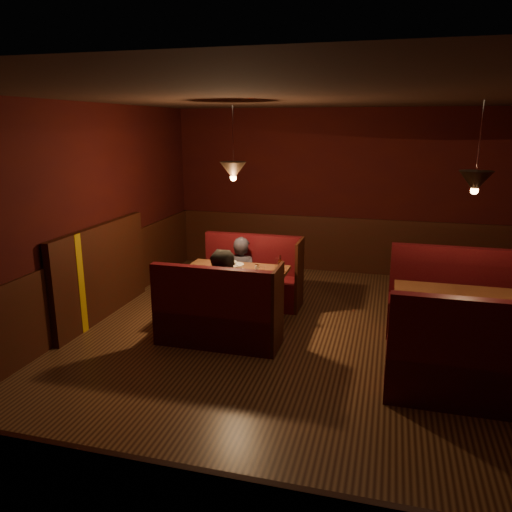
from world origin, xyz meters
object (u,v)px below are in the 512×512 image
(second_bench_near, at_px, (472,371))
(diner_a, at_px, (241,260))
(main_bench_far, at_px, (252,282))
(main_table, at_px, (236,282))
(diner_b, at_px, (226,283))
(second_bench_far, at_px, (453,309))
(main_bench_near, at_px, (218,320))
(second_table, at_px, (460,315))

(second_bench_near, distance_m, diner_a, 3.61)
(main_bench_far, bearing_deg, second_bench_near, -38.25)
(main_table, height_order, diner_b, diner_b)
(second_bench_far, height_order, second_bench_near, same)
(main_bench_near, bearing_deg, diner_a, 95.50)
(second_table, distance_m, second_bench_far, 0.88)
(main_bench_far, xyz_separation_m, diner_b, (0.07, -1.43, 0.43))
(main_bench_near, xyz_separation_m, second_bench_near, (2.78, -0.63, 0.03))
(second_bench_near, bearing_deg, second_table, 92.20)
(second_bench_far, bearing_deg, diner_b, -160.82)
(second_bench_near, height_order, diner_a, diner_a)
(main_bench_far, xyz_separation_m, second_bench_near, (2.78, -2.19, 0.03))
(diner_b, bearing_deg, diner_a, 82.65)
(main_bench_near, bearing_deg, main_table, 91.08)
(main_bench_near, height_order, diner_a, diner_a)
(main_bench_near, distance_m, second_bench_far, 2.98)
(main_table, xyz_separation_m, main_bench_far, (0.01, 0.78, -0.24))
(main_bench_far, distance_m, diner_b, 1.49)
(main_bench_far, bearing_deg, main_bench_near, -90.00)
(diner_a, relative_size, diner_b, 0.91)
(main_bench_far, height_order, second_bench_far, second_bench_far)
(main_bench_far, relative_size, diner_a, 1.09)
(main_bench_near, bearing_deg, second_bench_near, -12.82)
(main_table, distance_m, diner_a, 0.70)
(main_table, height_order, second_bench_near, second_bench_near)
(main_bench_near, relative_size, second_table, 1.06)
(second_bench_far, height_order, diner_b, diner_b)
(second_table, bearing_deg, diner_b, -178.07)
(main_bench_far, relative_size, diner_b, 0.99)
(second_bench_far, distance_m, diner_a, 2.96)
(main_bench_far, bearing_deg, second_bench_far, -9.94)
(second_bench_near, bearing_deg, diner_a, 144.34)
(main_table, xyz_separation_m, diner_b, (0.09, -0.65, 0.19))
(main_table, relative_size, main_bench_far, 0.91)
(second_table, bearing_deg, main_bench_near, -175.44)
(second_bench_far, bearing_deg, diner_a, 172.36)
(main_bench_far, height_order, diner_b, diner_b)
(main_bench_near, height_order, diner_b, diner_b)
(diner_b, bearing_deg, second_table, -14.49)
(main_bench_far, bearing_deg, diner_a, -145.86)
(second_bench_far, xyz_separation_m, diner_a, (-2.92, 0.39, 0.34))
(second_table, xyz_separation_m, diner_b, (-2.67, -0.09, 0.16))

